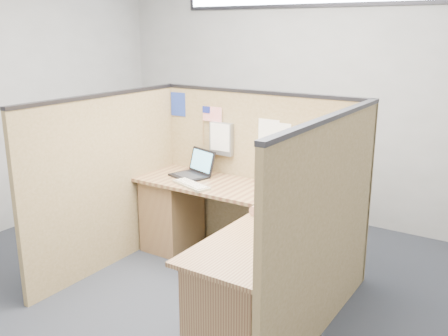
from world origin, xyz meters
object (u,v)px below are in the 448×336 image
Objects in this scene: keyboard at (191,185)px; l_desk at (234,245)px; laptop at (193,169)px; mouse at (274,201)px.

l_desk is at bearing -1.09° from keyboard.
keyboard is at bearing -38.39° from laptop.
laptop reaches higher than l_desk.
laptop is at bearing 142.59° from keyboard.
l_desk is 0.48m from mouse.
laptop is (-0.74, 0.48, 0.40)m from l_desk.
keyboard is at bearing 179.10° from mouse.
keyboard is at bearing 160.11° from l_desk.
l_desk is 4.80× the size of laptop.
laptop is at bearing 163.91° from mouse.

